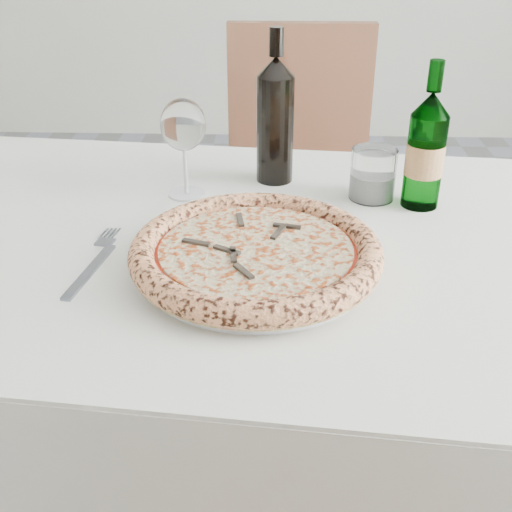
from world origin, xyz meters
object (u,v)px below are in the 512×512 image
object	(u,v)px
wine_glass	(183,127)
wine_bottle	(275,119)
chair_far	(298,182)
plate	(256,263)
pizza	(256,252)
beer_bottle	(426,151)
tumbler	(373,177)
dining_table	(258,290)

from	to	relation	value
wine_glass	wine_bottle	xyz separation A→B (m)	(0.15, 0.07, -0.01)
chair_far	plate	distance (m)	0.90
wine_glass	wine_bottle	size ratio (longest dim) A/B	0.63
plate	wine_glass	xyz separation A→B (m)	(-0.13, 0.25, 0.11)
wine_bottle	pizza	bearing A→B (deg)	-93.82
chair_far	plate	bearing A→B (deg)	-95.52
pizza	wine_bottle	world-z (taller)	wine_bottle
chair_far	wine_bottle	world-z (taller)	wine_bottle
beer_bottle	wine_glass	bearing A→B (deg)	175.89
tumbler	wine_bottle	size ratio (longest dim) A/B	0.32
plate	beer_bottle	bearing A→B (deg)	40.22
plate	tumbler	world-z (taller)	tumbler
dining_table	pizza	size ratio (longest dim) A/B	4.08
chair_far	tumbler	xyz separation A→B (m)	(0.10, -0.61, 0.26)
pizza	tumbler	distance (m)	0.31
plate	pizza	distance (m)	0.02
chair_far	plate	size ratio (longest dim) A/B	3.01
pizza	wine_glass	bearing A→B (deg)	117.09
chair_far	tumbler	distance (m)	0.68
chair_far	tumbler	bearing A→B (deg)	-80.48
wine_glass	wine_bottle	distance (m)	0.17
dining_table	wine_glass	size ratio (longest dim) A/B	8.39
chair_far	wine_bottle	bearing A→B (deg)	-96.54
dining_table	beer_bottle	bearing A→B (deg)	24.90
pizza	wine_bottle	bearing A→B (deg)	86.18
chair_far	pizza	xyz separation A→B (m)	(-0.08, -0.86, 0.25)
tumbler	wine_bottle	xyz separation A→B (m)	(-0.16, 0.08, 0.08)
wine_bottle	tumbler	bearing A→B (deg)	-24.60
dining_table	plate	xyz separation A→B (m)	(-0.00, -0.10, 0.11)
dining_table	plate	world-z (taller)	plate
plate	wine_bottle	distance (m)	0.34
plate	wine_glass	size ratio (longest dim) A/B	1.86
wine_glass	beer_bottle	world-z (taller)	beer_bottle
chair_far	dining_table	bearing A→B (deg)	-96.24
plate	wine_bottle	xyz separation A→B (m)	(0.02, 0.32, 0.10)
tumbler	pizza	bearing A→B (deg)	-126.83
dining_table	tumbler	world-z (taller)	tumbler
beer_bottle	dining_table	bearing A→B (deg)	-155.10
dining_table	pizza	distance (m)	0.16
plate	tumbler	size ratio (longest dim) A/B	3.63
chair_far	tumbler	world-z (taller)	chair_far
pizza	wine_bottle	xyz separation A→B (m)	(0.02, 0.32, 0.09)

